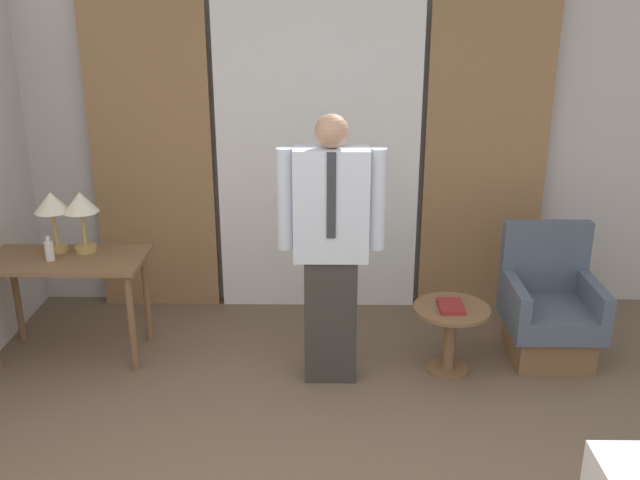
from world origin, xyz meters
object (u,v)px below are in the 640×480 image
at_px(desk, 67,274).
at_px(armchair, 549,313).
at_px(side_table, 450,328).
at_px(table_lamp_left, 52,207).
at_px(bottle_near_edge, 49,250).
at_px(table_lamp_right, 81,207).
at_px(person, 331,243).
at_px(book, 451,306).

relative_size(desk, armchair, 1.15).
xyz_separation_m(armchair, side_table, (-0.73, -0.23, -0.00)).
bearing_deg(table_lamp_left, desk, -53.21).
height_order(bottle_near_edge, side_table, bottle_near_edge).
relative_size(table_lamp_right, person, 0.24).
relative_size(person, side_table, 3.46).
distance_m(person, armchair, 1.71).
relative_size(table_lamp_right, side_table, 0.84).
bearing_deg(armchair, table_lamp_right, 178.14).
distance_m(person, side_table, 1.04).
distance_m(desk, armchair, 3.39).
bearing_deg(table_lamp_right, table_lamp_left, 180.00).
bearing_deg(book, bottle_near_edge, 176.21).
bearing_deg(armchair, desk, -179.50).
height_order(table_lamp_left, side_table, table_lamp_left).
bearing_deg(desk, person, -9.19).
bearing_deg(table_lamp_left, table_lamp_right, 0.00).
xyz_separation_m(table_lamp_left, armchair, (3.48, -0.11, -0.74)).
xyz_separation_m(table_lamp_left, table_lamp_right, (0.20, 0.00, 0.00)).
bearing_deg(person, book, 5.43).
bearing_deg(table_lamp_right, book, -8.00).
xyz_separation_m(table_lamp_right, armchair, (3.28, -0.11, -0.74)).
height_order(desk, armchair, armchair).
distance_m(bottle_near_edge, side_table, 2.78).
xyz_separation_m(desk, armchair, (3.38, 0.03, -0.29)).
height_order(person, side_table, person).
bearing_deg(bottle_near_edge, table_lamp_right, 42.99).
xyz_separation_m(desk, book, (2.64, -0.22, -0.13)).
bearing_deg(desk, table_lamp_left, 126.79).
xyz_separation_m(person, book, (0.80, 0.08, -0.48)).
distance_m(desk, book, 2.65).
bearing_deg(side_table, person, -173.52).
bearing_deg(book, armchair, 18.53).
relative_size(table_lamp_left, person, 0.24).
bearing_deg(table_lamp_right, side_table, -7.61).
height_order(person, book, person).
distance_m(bottle_near_edge, book, 2.75).
xyz_separation_m(table_lamp_left, bottle_near_edge, (0.02, -0.18, -0.26)).
distance_m(desk, side_table, 2.67).
height_order(person, armchair, person).
distance_m(desk, table_lamp_left, 0.48).
xyz_separation_m(table_lamp_right, side_table, (2.55, -0.34, -0.74)).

